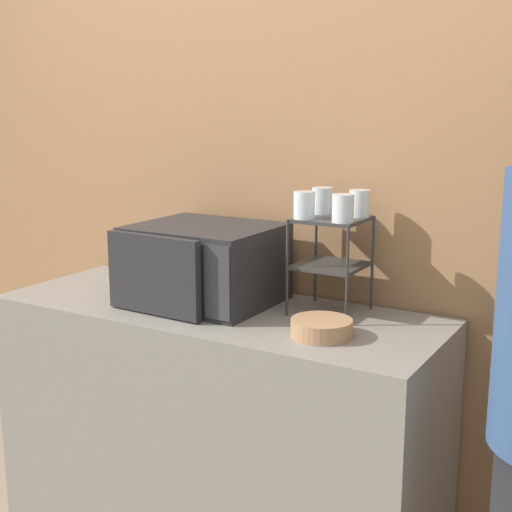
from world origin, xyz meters
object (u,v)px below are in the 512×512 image
(bowl, at_px, (321,328))
(microwave, at_px, (203,264))
(dish_rack, at_px, (331,245))
(glass_back_left, at_px, (322,201))
(glass_back_right, at_px, (359,203))
(glass_front_right, at_px, (343,208))
(glass_front_left, at_px, (304,205))

(bowl, bearing_deg, microwave, 165.91)
(microwave, bearing_deg, dish_rack, 14.63)
(microwave, xyz_separation_m, glass_back_left, (0.38, 0.18, 0.24))
(microwave, relative_size, glass_back_right, 5.40)
(glass_front_right, bearing_deg, glass_front_left, 179.06)
(dish_rack, xyz_separation_m, glass_back_left, (-0.07, 0.07, 0.14))
(dish_rack, height_order, glass_front_right, glass_front_right)
(microwave, relative_size, glass_front_right, 5.40)
(glass_front_right, xyz_separation_m, glass_back_left, (-0.14, 0.14, 0.00))
(glass_back_right, height_order, glass_back_left, same)
(microwave, distance_m, glass_front_left, 0.45)
(glass_back_left, height_order, bowl, glass_back_left)
(glass_front_left, bearing_deg, dish_rack, 44.89)
(glass_front_right, bearing_deg, dish_rack, 135.35)
(glass_front_left, distance_m, glass_back_right, 0.20)
(glass_front_left, height_order, bowl, glass_front_left)
(glass_front_right, distance_m, glass_back_left, 0.20)
(dish_rack, height_order, glass_back_right, glass_back_right)
(glass_front_left, relative_size, glass_back_left, 1.00)
(dish_rack, xyz_separation_m, glass_back_right, (0.07, 0.07, 0.14))
(glass_front_left, bearing_deg, glass_back_right, 43.49)
(glass_front_left, xyz_separation_m, glass_front_right, (0.14, -0.00, 0.00))
(glass_front_right, bearing_deg, glass_back_left, 135.44)
(dish_rack, distance_m, glass_front_right, 0.17)
(glass_back_left, bearing_deg, dish_rack, -44.46)
(glass_front_left, xyz_separation_m, bowl, (0.16, -0.18, -0.35))
(microwave, height_order, glass_front_right, glass_front_right)
(glass_back_right, bearing_deg, glass_front_left, -136.51)
(glass_front_left, bearing_deg, microwave, -172.73)
(glass_back_right, height_order, glass_front_right, same)
(microwave, xyz_separation_m, glass_back_right, (0.52, 0.18, 0.24))
(dish_rack, relative_size, glass_front_right, 3.64)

